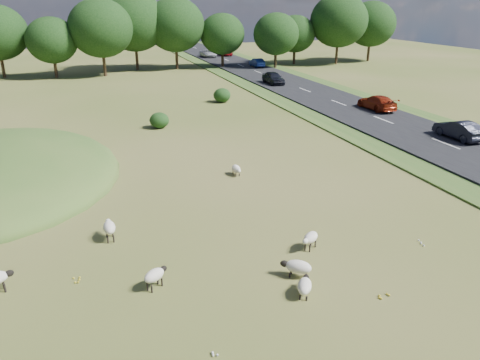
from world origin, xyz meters
name	(u,v)px	position (x,y,z in m)	size (l,w,h in m)	color
ground	(158,130)	(0.00, 20.00, 0.00)	(160.00, 160.00, 0.00)	#42591B
road	(313,94)	(20.00, 30.00, 0.12)	(8.00, 150.00, 0.25)	black
treeline	(107,28)	(-1.06, 55.44, 6.57)	(96.28, 14.66, 11.70)	black
shrubs	(147,106)	(0.13, 26.98, 0.71)	(26.56, 11.67, 1.54)	black
sheep_1	(305,286)	(1.19, -5.87, 0.43)	(0.96, 1.20, 0.68)	beige
sheep_2	(155,275)	(-4.08, -3.53, 0.58)	(1.13, 0.95, 0.82)	beige
sheep_3	(310,238)	(3.01, -2.76, 0.57)	(1.12, 0.94, 0.82)	beige
sheep_4	(236,169)	(2.90, 7.35, 0.41)	(0.51, 1.13, 0.66)	beige
sheep_5	(109,227)	(-5.44, 1.11, 0.64)	(0.56, 1.25, 0.91)	beige
sheep_6	(297,267)	(1.48, -4.62, 0.47)	(1.28, 1.11, 0.75)	beige
car_0	(208,53)	(18.10, 69.49, 0.95)	(2.33, 5.05, 1.40)	silver
car_1	(377,102)	(21.90, 19.93, 0.96)	(1.98, 4.87, 1.41)	#982910
car_2	(273,78)	(18.10, 37.43, 1.01)	(1.80, 4.48, 1.53)	black
car_3	(225,52)	(21.90, 70.96, 0.98)	(2.04, 5.02, 1.46)	maroon
car_4	(459,130)	(21.90, 8.85, 0.97)	(1.52, 4.35, 1.43)	black
car_6	(257,63)	(21.90, 53.40, 0.92)	(1.43, 4.09, 1.35)	navy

